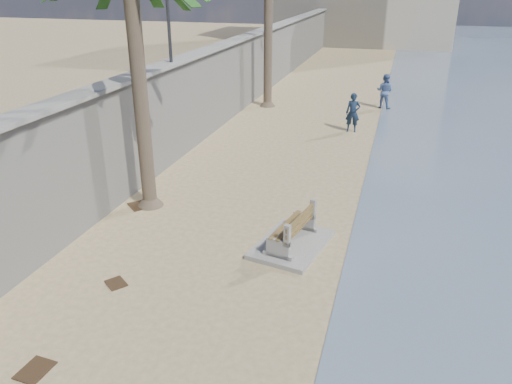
{
  "coord_description": "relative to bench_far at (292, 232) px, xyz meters",
  "views": [
    {
      "loc": [
        2.86,
        -4.55,
        6.4
      ],
      "look_at": [
        -0.5,
        7.0,
        1.2
      ],
      "focal_mm": 35.0,
      "sensor_mm": 36.0,
      "label": 1
    }
  ],
  "objects": [
    {
      "name": "person_a",
      "position": [
        0.34,
        10.95,
        0.58
      ],
      "size": [
        0.74,
        0.52,
        1.98
      ],
      "primitive_type": "imported",
      "rotation": [
        0.0,
        0.0,
        0.04
      ],
      "color": "#142339",
      "rests_on": "ground_plane"
    },
    {
      "name": "debris_d",
      "position": [
        -3.45,
        -2.78,
        -0.4
      ],
      "size": [
        0.62,
        0.6,
        0.03
      ],
      "primitive_type": "cube",
      "rotation": [
        0.0,
        0.0,
        2.49
      ],
      "color": "#382616",
      "rests_on": "ground_plane"
    },
    {
      "name": "debris_b",
      "position": [
        -3.4,
        -5.6,
        -0.4
      ],
      "size": [
        0.52,
        0.64,
        0.03
      ],
      "primitive_type": "cube",
      "rotation": [
        0.0,
        0.0,
        1.5
      ],
      "color": "#382616",
      "rests_on": "ground_plane"
    },
    {
      "name": "bench_far",
      "position": [
        0.0,
        0.0,
        0.0
      ],
      "size": [
        1.96,
        2.53,
        0.95
      ],
      "color": "gray",
      "rests_on": "ground_plane"
    },
    {
      "name": "debris_c",
      "position": [
        -4.99,
        1.13,
        -0.4
      ],
      "size": [
        0.84,
        0.83,
        0.03
      ],
      "primitive_type": "cube",
      "rotation": [
        0.0,
        0.0,
        5.54
      ],
      "color": "#382616",
      "rests_on": "ground_plane"
    },
    {
      "name": "person_b",
      "position": [
        1.46,
        15.85,
        0.58
      ],
      "size": [
        1.13,
        0.99,
        1.98
      ],
      "primitive_type": "imported",
      "rotation": [
        0.0,
        0.0,
        2.84
      ],
      "color": "#4A6499",
      "rests_on": "ground_plane"
    },
    {
      "name": "seawall",
      "position": [
        -5.8,
        13.48,
        1.33
      ],
      "size": [
        0.45,
        70.0,
        3.5
      ],
      "primitive_type": "cube",
      "color": "gray",
      "rests_on": "ground_plane"
    },
    {
      "name": "wall_cap",
      "position": [
        -5.8,
        13.48,
        3.13
      ],
      "size": [
        0.8,
        70.0,
        0.12
      ],
      "primitive_type": "cube",
      "color": "gray",
      "rests_on": "seawall"
    }
  ]
}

